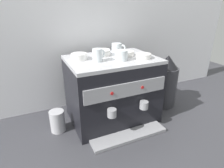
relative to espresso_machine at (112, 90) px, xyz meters
name	(u,v)px	position (x,y,z in m)	size (l,w,h in m)	color
ground_plane	(112,117)	(0.00, 0.00, -0.23)	(4.00, 4.00, 0.00)	#38383D
tiled_backsplash_wall	(95,46)	(0.00, 0.34, 0.25)	(2.80, 0.03, 0.97)	silver
espresso_machine	(112,90)	(0.00, 0.00, 0.00)	(0.60, 0.54, 0.47)	black
ceramic_cup_0	(117,48)	(0.11, 0.15, 0.27)	(0.10, 0.09, 0.06)	silver
ceramic_cup_1	(98,55)	(-0.12, -0.04, 0.28)	(0.10, 0.07, 0.08)	silver
ceramic_cup_2	(122,55)	(0.03, -0.07, 0.27)	(0.09, 0.10, 0.07)	silver
ceramic_bowl_0	(127,54)	(0.12, 0.01, 0.25)	(0.11, 0.11, 0.03)	white
ceramic_bowl_1	(101,53)	(-0.04, 0.10, 0.25)	(0.13, 0.13, 0.04)	white
ceramic_bowl_2	(143,56)	(0.19, -0.09, 0.25)	(0.10, 0.10, 0.03)	white
ceramic_bowl_3	(79,57)	(-0.21, 0.06, 0.25)	(0.11, 0.11, 0.04)	white
coffee_grinder	(166,82)	(0.49, 0.00, -0.02)	(0.19, 0.19, 0.43)	#333338
milk_pitcher	(57,121)	(-0.40, 0.01, -0.16)	(0.10, 0.10, 0.15)	#B7B7BC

